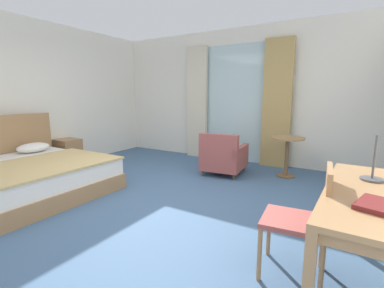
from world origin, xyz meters
TOP-DOWN VIEW (x-y plane):
  - ground at (0.00, 0.00)m, footprint 6.38×6.40m
  - wall_back at (0.00, 2.94)m, footprint 5.98×0.12m
  - wall_left at (-2.93, 0.00)m, footprint 0.12×6.00m
  - balcony_glass_door at (0.07, 2.86)m, footprint 1.38×0.02m
  - curtain_panel_left at (-0.85, 2.76)m, footprint 0.49×0.10m
  - curtain_panel_right at (0.98, 2.76)m, footprint 0.56×0.10m
  - bed at (-1.73, -0.68)m, footprint 2.05×1.87m
  - nightstand at (-2.63, 0.59)m, footprint 0.44×0.40m
  - writing_desk at (2.52, -0.52)m, footprint 0.64×1.57m
  - desk_chair at (2.10, -0.61)m, footprint 0.52×0.47m
  - closed_book at (2.55, -0.85)m, footprint 0.31×0.34m
  - armchair_by_window at (0.32, 1.73)m, footprint 0.78×0.87m
  - round_cafe_table at (1.35, 2.15)m, footprint 0.57×0.57m

SIDE VIEW (x-z plane):
  - ground at x=0.00m, z-range -0.10..0.00m
  - bed at x=-1.73m, z-range -0.28..0.82m
  - nightstand at x=-2.63m, z-range 0.00..0.56m
  - armchair_by_window at x=0.32m, z-range -0.07..0.70m
  - round_cafe_table at x=1.35m, z-range 0.16..0.87m
  - desk_chair at x=2.10m, z-range 0.06..0.97m
  - writing_desk at x=2.52m, z-range 0.29..1.06m
  - closed_book at x=2.55m, z-range 0.76..0.79m
  - balcony_glass_door at x=0.07m, z-range 0.00..2.49m
  - curtain_panel_left at x=-0.85m, z-range 0.00..2.51m
  - curtain_panel_right at x=0.98m, z-range 0.00..2.51m
  - wall_back at x=0.00m, z-range 0.00..2.83m
  - wall_left at x=-2.93m, z-range 0.00..2.83m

